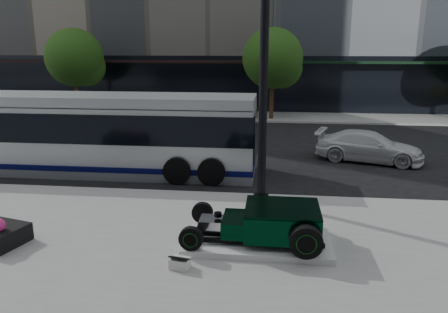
# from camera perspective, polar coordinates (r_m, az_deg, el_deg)

# --- Properties ---
(ground) EXTENTS (120.00, 120.00, 0.00)m
(ground) POSITION_cam_1_polar(r_m,az_deg,el_deg) (15.90, 2.03, -2.83)
(ground) COLOR black
(ground) RESTS_ON ground
(sidewalk_far) EXTENTS (70.00, 4.00, 0.12)m
(sidewalk_far) POSITION_cam_1_polar(r_m,az_deg,el_deg) (29.54, 4.22, 5.23)
(sidewalk_far) COLOR gray
(sidewalk_far) RESTS_ON ground
(street_trees) EXTENTS (29.80, 3.80, 5.70)m
(street_trees) POSITION_cam_1_polar(r_m,az_deg,el_deg) (28.24, 6.66, 12.33)
(street_trees) COLOR black
(street_trees) RESTS_ON sidewalk_far
(display_plinth) EXTENTS (3.40, 1.80, 0.15)m
(display_plinth) POSITION_cam_1_polar(r_m,az_deg,el_deg) (10.52, 4.44, -10.94)
(display_plinth) COLOR silver
(display_plinth) RESTS_ON sidewalk_near
(hot_rod) EXTENTS (3.22, 2.00, 0.81)m
(hot_rod) POSITION_cam_1_polar(r_m,az_deg,el_deg) (10.31, 6.36, -8.47)
(hot_rod) COLOR black
(hot_rod) RESTS_ON display_plinth
(info_plaque) EXTENTS (0.45, 0.37, 0.31)m
(info_plaque) POSITION_cam_1_polar(r_m,az_deg,el_deg) (9.48, -5.80, -13.62)
(info_plaque) COLOR silver
(info_plaque) RESTS_ON sidewalk_near
(lamppost) EXTENTS (0.46, 0.46, 8.29)m
(lamppost) POSITION_cam_1_polar(r_m,az_deg,el_deg) (12.55, 5.21, 10.94)
(lamppost) COLOR black
(lamppost) RESTS_ON sidewalk_near
(transit_bus) EXTENTS (12.12, 2.88, 2.92)m
(transit_bus) POSITION_cam_1_polar(r_m,az_deg,el_deg) (17.16, -16.38, 2.99)
(transit_bus) COLOR #ADB2B7
(transit_bus) RESTS_ON ground
(white_sedan) EXTENTS (4.61, 2.88, 1.25)m
(white_sedan) POSITION_cam_1_polar(r_m,az_deg,el_deg) (19.05, 18.39, 1.25)
(white_sedan) COLOR silver
(white_sedan) RESTS_ON ground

